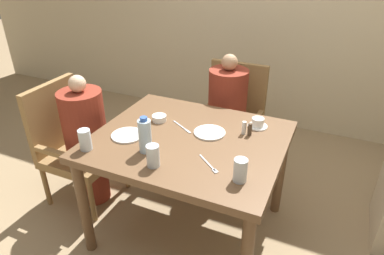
# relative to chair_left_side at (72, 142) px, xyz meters

# --- Properties ---
(ground_plane) EXTENTS (16.00, 16.00, 0.00)m
(ground_plane) POSITION_rel_chair_left_side_xyz_m (1.01, 0.00, -0.50)
(ground_plane) COLOR #9E8460
(dining_table) EXTENTS (1.21, 1.03, 0.78)m
(dining_table) POSITION_rel_chair_left_side_xyz_m (1.01, 0.00, 0.18)
(dining_table) COLOR brown
(dining_table) RESTS_ON ground_plane
(chair_left_side) EXTENTS (0.52, 0.52, 0.96)m
(chair_left_side) POSITION_rel_chair_left_side_xyz_m (0.00, 0.00, 0.00)
(chair_left_side) COLOR olive
(chair_left_side) RESTS_ON ground_plane
(diner_in_left_chair) EXTENTS (0.32, 0.32, 1.07)m
(diner_in_left_chair) POSITION_rel_chair_left_side_xyz_m (0.15, 0.00, 0.05)
(diner_in_left_chair) COLOR maroon
(diner_in_left_chair) RESTS_ON ground_plane
(chair_far_side) EXTENTS (0.52, 0.52, 0.96)m
(chair_far_side) POSITION_rel_chair_left_side_xyz_m (1.01, 0.92, 0.00)
(chair_far_side) COLOR olive
(chair_far_side) RESTS_ON ground_plane
(diner_in_far_chair) EXTENTS (0.32, 0.32, 1.12)m
(diner_in_far_chair) POSITION_rel_chair_left_side_xyz_m (1.01, 0.77, 0.07)
(diner_in_far_chair) COLOR maroon
(diner_in_far_chair) RESTS_ON ground_plane
(plate_main_left) EXTENTS (0.21, 0.21, 0.01)m
(plate_main_left) POSITION_rel_chair_left_side_xyz_m (1.11, 0.11, 0.28)
(plate_main_left) COLOR white
(plate_main_left) RESTS_ON dining_table
(plate_main_right) EXTENTS (0.21, 0.21, 0.01)m
(plate_main_right) POSITION_rel_chair_left_side_xyz_m (0.64, -0.14, 0.28)
(plate_main_right) COLOR white
(plate_main_right) RESTS_ON dining_table
(teacup_with_saucer) EXTENTS (0.14, 0.14, 0.06)m
(teacup_with_saucer) POSITION_rel_chair_left_side_xyz_m (1.37, 0.33, 0.30)
(teacup_with_saucer) COLOR white
(teacup_with_saucer) RESTS_ON dining_table
(bowl_small) EXTENTS (0.10, 0.10, 0.04)m
(bowl_small) POSITION_rel_chair_left_side_xyz_m (0.72, 0.13, 0.30)
(bowl_small) COLOR white
(bowl_small) RESTS_ON dining_table
(water_bottle) EXTENTS (0.08, 0.08, 0.23)m
(water_bottle) POSITION_rel_chair_left_side_xyz_m (0.84, -0.25, 0.38)
(water_bottle) COLOR silver
(water_bottle) RESTS_ON dining_table
(glass_tall_near) EXTENTS (0.07, 0.07, 0.13)m
(glass_tall_near) POSITION_rel_chair_left_side_xyz_m (1.44, -0.29, 0.34)
(glass_tall_near) COLOR silver
(glass_tall_near) RESTS_ON dining_table
(glass_tall_mid) EXTENTS (0.07, 0.07, 0.13)m
(glass_tall_mid) POSITION_rel_chair_left_side_xyz_m (0.50, -0.38, 0.34)
(glass_tall_mid) COLOR silver
(glass_tall_mid) RESTS_ON dining_table
(glass_tall_far) EXTENTS (0.07, 0.07, 0.13)m
(glass_tall_far) POSITION_rel_chair_left_side_xyz_m (0.96, -0.36, 0.34)
(glass_tall_far) COLOR silver
(glass_tall_far) RESTS_ON dining_table
(salt_shaker) EXTENTS (0.03, 0.03, 0.09)m
(salt_shaker) POSITION_rel_chair_left_side_xyz_m (1.32, 0.20, 0.32)
(salt_shaker) COLOR white
(salt_shaker) RESTS_ON dining_table
(pepper_shaker) EXTENTS (0.03, 0.03, 0.08)m
(pepper_shaker) POSITION_rel_chair_left_side_xyz_m (1.36, 0.20, 0.32)
(pepper_shaker) COLOR #4C3D2D
(pepper_shaker) RESTS_ON dining_table
(fork_beside_plate) EXTENTS (0.16, 0.14, 0.00)m
(fork_beside_plate) POSITION_rel_chair_left_side_xyz_m (1.25, -0.24, 0.28)
(fork_beside_plate) COLOR silver
(fork_beside_plate) RESTS_ON dining_table
(knife_beside_plate) EXTENTS (0.19, 0.12, 0.00)m
(knife_beside_plate) POSITION_rel_chair_left_side_xyz_m (0.92, 0.11, 0.28)
(knife_beside_plate) COLOR silver
(knife_beside_plate) RESTS_ON dining_table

